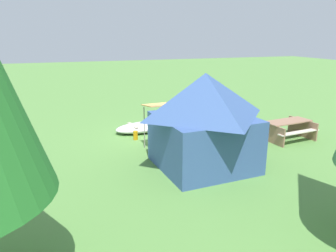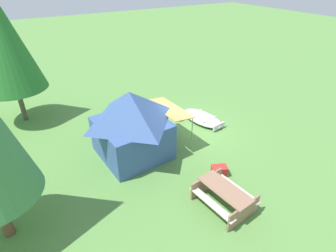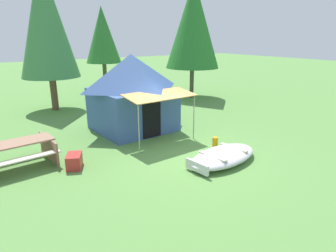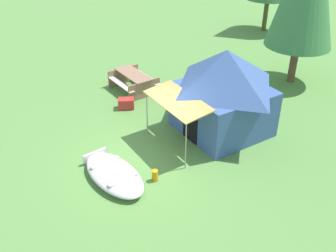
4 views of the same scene
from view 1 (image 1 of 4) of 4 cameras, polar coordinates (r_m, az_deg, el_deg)
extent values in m
plane|color=#588A41|center=(12.83, -0.38, -2.22)|extent=(80.00, 80.00, 0.00)
ellipsoid|color=silver|center=(13.79, -4.34, -0.18)|extent=(2.62, 1.56, 0.37)
ellipsoid|color=#4A474A|center=(13.78, -4.35, -0.06)|extent=(2.41, 1.39, 0.13)
cube|color=beige|center=(13.57, -6.27, 0.13)|extent=(0.27, 0.93, 0.04)
cube|color=beige|center=(13.95, -2.50, 0.65)|extent=(0.27, 0.93, 0.04)
cube|color=silver|center=(14.26, -0.16, 0.49)|extent=(0.19, 0.78, 0.28)
cube|color=#3A5897|center=(9.99, 6.31, -2.77)|extent=(2.86, 2.80, 1.62)
pyramid|color=#3A5897|center=(9.63, 6.58, 5.48)|extent=(3.08, 3.03, 1.30)
cube|color=black|center=(11.15, 2.96, -1.39)|extent=(0.76, 0.07, 1.29)
cube|color=tan|center=(11.36, 1.87, 4.09)|extent=(2.49, 1.20, 0.16)
cylinder|color=gray|center=(11.57, -4.22, -0.32)|extent=(0.04, 0.04, 1.54)
cylinder|color=gray|center=(12.46, 5.72, 0.83)|extent=(0.04, 0.04, 1.54)
cube|color=#966D55|center=(13.40, 20.41, 0.78)|extent=(1.94, 0.94, 0.04)
cube|color=beige|center=(13.87, 18.56, 0.25)|extent=(1.89, 0.45, 0.04)
cube|color=beige|center=(13.09, 22.14, -1.02)|extent=(1.89, 0.45, 0.04)
cube|color=#966D55|center=(14.10, 22.66, -0.31)|extent=(0.21, 1.45, 0.71)
cube|color=#966D55|center=(12.92, 17.65, -1.22)|extent=(0.21, 1.45, 0.71)
cube|color=#B32C28|center=(13.49, 13.59, -0.88)|extent=(0.60, 0.70, 0.40)
cylinder|color=orange|center=(12.71, -5.76, -1.65)|extent=(0.24, 0.24, 0.35)
camera|label=2|loc=(14.35, 54.23, 22.23)|focal=28.99mm
camera|label=3|loc=(20.65, 7.06, 14.58)|focal=31.30mm
camera|label=4|loc=(16.80, -40.31, 23.57)|focal=41.57mm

